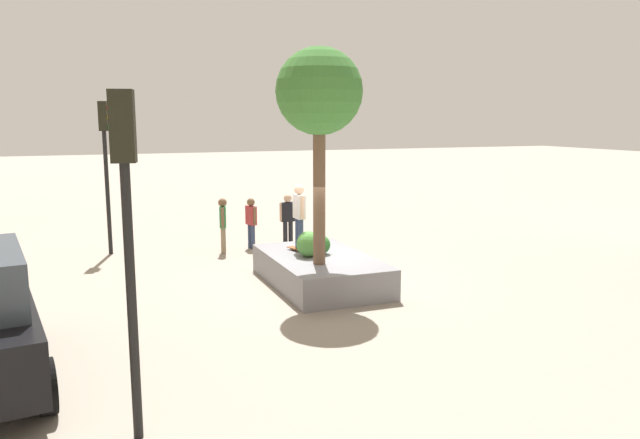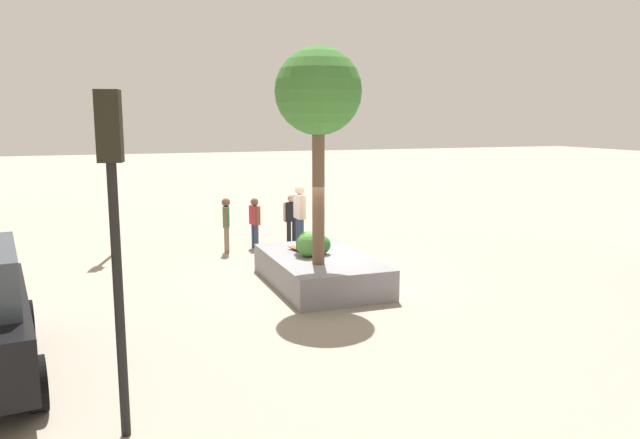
% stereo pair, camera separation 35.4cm
% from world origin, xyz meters
% --- Properties ---
extents(ground_plane, '(120.00, 120.00, 0.00)m').
position_xyz_m(ground_plane, '(0.00, 0.00, 0.00)').
color(ground_plane, '#9E9384').
extents(planter_ledge, '(3.91, 2.30, 0.72)m').
position_xyz_m(planter_ledge, '(-0.09, 0.05, 0.36)').
color(planter_ledge, gray).
rests_on(planter_ledge, ground).
extents(plaza_tree, '(1.93, 1.93, 4.85)m').
position_xyz_m(plaza_tree, '(-0.81, 0.35, 4.53)').
color(plaza_tree, brown).
rests_on(plaza_tree, planter_ledge).
extents(boxwood_shrub, '(0.62, 0.62, 0.62)m').
position_xyz_m(boxwood_shrub, '(-0.04, 0.32, 1.03)').
color(boxwood_shrub, '#4C8C3D').
rests_on(boxwood_shrub, planter_ledge).
extents(hedge_clump, '(0.47, 0.47, 0.47)m').
position_xyz_m(hedge_clump, '(0.11, -0.05, 0.95)').
color(hedge_clump, '#2D6628').
rests_on(hedge_clump, planter_ledge).
extents(skateboard, '(0.83, 0.44, 0.07)m').
position_xyz_m(skateboard, '(0.58, 0.34, 0.77)').
color(skateboard, brown).
rests_on(skateboard, planter_ledge).
extents(skateboarder, '(0.55, 0.25, 1.62)m').
position_xyz_m(skateboarder, '(0.58, 0.34, 1.73)').
color(skateboarder, navy).
rests_on(skateboarder, skateboard).
extents(traffic_light_corner, '(0.32, 0.36, 4.51)m').
position_xyz_m(traffic_light_corner, '(5.40, 4.62, 3.07)').
color(traffic_light_corner, black).
rests_on(traffic_light_corner, ground).
extents(traffic_light_median, '(0.36, 0.32, 4.34)m').
position_xyz_m(traffic_light_median, '(-5.93, 4.84, 2.97)').
color(traffic_light_median, black).
rests_on(traffic_light_median, ground).
extents(pedestrian_crossing, '(0.26, 0.56, 1.65)m').
position_xyz_m(pedestrian_crossing, '(4.64, -0.71, 0.95)').
color(pedestrian_crossing, black).
rests_on(pedestrian_crossing, ground).
extents(passerby_with_bag, '(0.52, 0.28, 1.58)m').
position_xyz_m(passerby_with_bag, '(4.66, 0.48, 0.91)').
color(passerby_with_bag, navy).
rests_on(passerby_with_bag, ground).
extents(bystander_watching, '(0.55, 0.29, 1.66)m').
position_xyz_m(bystander_watching, '(4.36, 1.44, 0.96)').
color(bystander_watching, '#847056').
rests_on(bystander_watching, ground).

